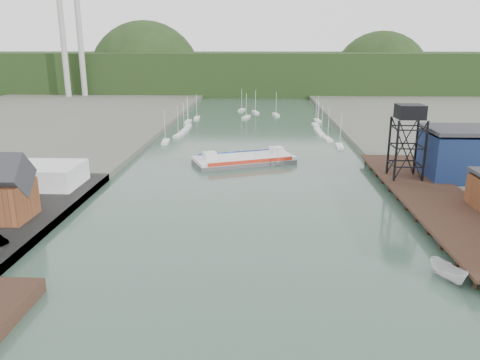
{
  "coord_description": "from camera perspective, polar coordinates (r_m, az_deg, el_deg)",
  "views": [
    {
      "loc": [
        3.08,
        -43.38,
        30.05
      ],
      "look_at": [
        -0.92,
        47.48,
        4.0
      ],
      "focal_mm": 35.0,
      "sensor_mm": 36.0,
      "label": 1
    }
  ],
  "objects": [
    {
      "name": "lift_tower",
      "position": [
        107.26,
        19.98,
        7.31
      ],
      "size": [
        6.5,
        6.5,
        16.0
      ],
      "color": "black",
      "rests_on": "east_pier"
    },
    {
      "name": "chain_ferry",
      "position": [
        124.54,
        0.5,
        2.53
      ],
      "size": [
        28.24,
        19.6,
        3.78
      ],
      "rotation": [
        0.0,
        0.0,
        0.39
      ],
      "color": "#505053",
      "rests_on": "ground"
    },
    {
      "name": "blue_shed",
      "position": [
        115.83,
        26.39,
        2.86
      ],
      "size": [
        20.5,
        14.5,
        11.3
      ],
      "color": "#0B1833",
      "rests_on": "east_land"
    },
    {
      "name": "smokestacks",
      "position": [
        296.66,
        -19.76,
        15.08
      ],
      "size": [
        11.2,
        8.2,
        60.0
      ],
      "color": "#A7A6A1",
      "rests_on": "ground"
    },
    {
      "name": "ground",
      "position": [
        52.86,
        -1.33,
        -18.67
      ],
      "size": [
        600.0,
        600.0,
        0.0
      ],
      "primitive_type": "plane",
      "color": "#304B3E",
      "rests_on": "ground"
    },
    {
      "name": "motorboat",
      "position": [
        69.02,
        24.04,
        -10.19
      ],
      "size": [
        4.52,
        6.77,
        2.45
      ],
      "primitive_type": "imported",
      "rotation": [
        0.0,
        0.0,
        0.37
      ],
      "color": "silver",
      "rests_on": "ground"
    },
    {
      "name": "marina_sailboats",
      "position": [
        184.28,
        1.57,
        6.7
      ],
      "size": [
        57.71,
        92.65,
        0.9
      ],
      "color": "silver",
      "rests_on": "ground"
    },
    {
      "name": "white_shed",
      "position": [
        107.81,
        -23.46,
        0.57
      ],
      "size": [
        18.0,
        12.0,
        4.5
      ],
      "primitive_type": "cube",
      "color": "silver",
      "rests_on": "west_quay"
    },
    {
      "name": "east_pier",
      "position": [
        98.76,
        22.5,
        -1.84
      ],
      "size": [
        14.0,
        70.0,
        2.45
      ],
      "color": "black",
      "rests_on": "ground"
    },
    {
      "name": "distant_hills",
      "position": [
        345.36,
        1.38,
        12.71
      ],
      "size": [
        500.0,
        120.0,
        80.0
      ],
      "color": "black",
      "rests_on": "ground"
    }
  ]
}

